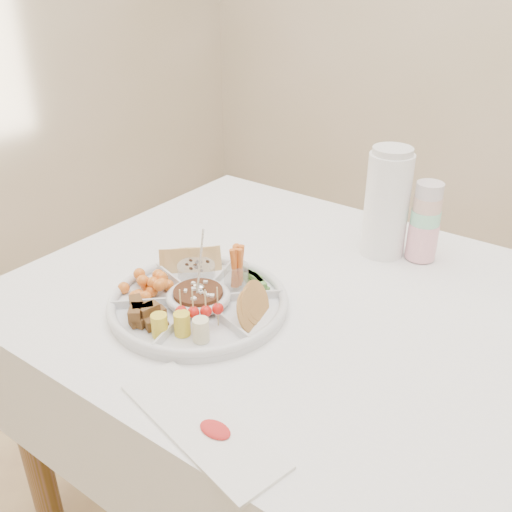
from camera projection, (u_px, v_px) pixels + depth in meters
The scene contains 12 objects.
dining_table at pixel (343, 443), 1.39m from camera, with size 1.52×1.02×0.76m, color white.
party_tray at pixel (198, 300), 1.22m from camera, with size 0.38×0.38×0.04m, color silver.
bean_dip at pixel (198, 297), 1.22m from camera, with size 0.11×0.11×0.04m, color #3E1E0A.
tortillas at pixel (254, 304), 1.17m from camera, with size 0.11×0.11×0.06m, color #BE753C, non-canonical shape.
carrot_cucumber at pixel (247, 265), 1.27m from camera, with size 0.11×0.11×0.10m, color orange, non-canonical shape.
pita_raisins at pixel (196, 262), 1.33m from camera, with size 0.12×0.12×0.07m, color tan, non-canonical shape.
cherries at pixel (146, 282), 1.26m from camera, with size 0.12×0.12×0.05m, color orange, non-canonical shape.
granola_chunks at pixel (143, 315), 1.15m from camera, with size 0.11×0.11×0.05m, color brown, non-canonical shape.
banana_tomato at pixel (200, 320), 1.09m from camera, with size 0.11×0.11×0.09m, color #DABD60, non-canonical shape.
cup_stack at pixel (425, 221), 1.39m from camera, with size 0.07×0.07×0.20m, color #B9BDB7.
thermos at pixel (387, 201), 1.40m from camera, with size 0.11×0.11×0.28m, color white.
placemat at pixel (201, 424), 0.93m from camera, with size 0.33×0.11×0.01m, color white.
Camera 1 is at (0.43, -0.94, 1.44)m, focal length 40.00 mm.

